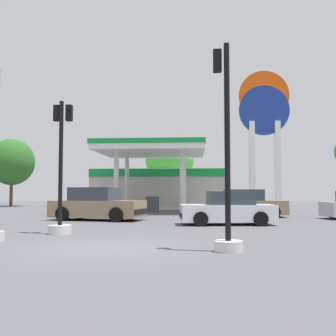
% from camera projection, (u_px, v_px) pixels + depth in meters
% --- Properties ---
extents(ground_plane, '(90.00, 90.00, 0.00)m').
position_uv_depth(ground_plane, '(103.00, 248.00, 10.15)').
color(ground_plane, '#56565B').
rests_on(ground_plane, ground).
extents(gas_station, '(11.15, 14.24, 4.70)m').
position_uv_depth(gas_station, '(160.00, 185.00, 33.61)').
color(gas_station, beige).
rests_on(gas_station, ground).
extents(station_pole_sign, '(3.79, 0.56, 10.62)m').
position_uv_depth(station_pole_sign, '(264.00, 123.00, 29.78)').
color(station_pole_sign, white).
rests_on(station_pole_sign, ground).
extents(car_2, '(4.90, 2.81, 1.65)m').
position_uv_depth(car_2, '(97.00, 205.00, 19.86)').
color(car_2, black).
rests_on(car_2, ground).
extents(car_3, '(4.21, 2.18, 1.45)m').
position_uv_depth(car_3, '(228.00, 210.00, 17.20)').
color(car_3, black).
rests_on(car_3, ground).
extents(car_4, '(4.47, 2.24, 1.56)m').
position_uv_depth(car_4, '(246.00, 204.00, 22.29)').
color(car_4, black).
rests_on(car_4, ground).
extents(traffic_signal_1, '(0.78, 0.78, 4.59)m').
position_uv_depth(traffic_signal_1, '(61.00, 189.00, 13.55)').
color(traffic_signal_1, silver).
rests_on(traffic_signal_1, ground).
extents(traffic_signal_2, '(0.69, 0.70, 5.15)m').
position_uv_depth(traffic_signal_2, '(226.00, 181.00, 9.64)').
color(traffic_signal_2, silver).
rests_on(traffic_signal_2, ground).
extents(tree_0, '(4.29, 4.29, 6.52)m').
position_uv_depth(tree_0, '(12.00, 162.00, 37.97)').
color(tree_0, brown).
rests_on(tree_0, ground).
extents(tree_1, '(4.51, 4.51, 6.13)m').
position_uv_depth(tree_1, '(170.00, 161.00, 36.66)').
color(tree_1, brown).
rests_on(tree_1, ground).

